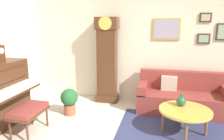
% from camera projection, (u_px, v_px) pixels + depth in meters
% --- Properties ---
extents(wall_back, '(5.30, 0.13, 2.80)m').
position_uv_depth(wall_back, '(134.00, 43.00, 5.11)').
color(wall_back, beige).
rests_on(wall_back, ground_plane).
extents(area_rug, '(2.10, 1.50, 0.01)m').
position_uv_depth(area_rug, '(177.00, 130.00, 3.85)').
color(area_rug, navy).
rests_on(area_rug, ground_plane).
extents(piano_bench, '(0.42, 0.70, 0.48)m').
position_uv_depth(piano_bench, '(29.00, 111.00, 3.67)').
color(piano_bench, '#4C2B19').
rests_on(piano_bench, ground_plane).
extents(grandfather_clock, '(0.52, 0.34, 2.03)m').
position_uv_depth(grandfather_clock, '(107.00, 62.00, 5.08)').
color(grandfather_clock, '#4C2B19').
rests_on(grandfather_clock, ground_plane).
extents(couch, '(1.90, 0.80, 0.84)m').
position_uv_depth(couch, '(182.00, 97.00, 4.64)').
color(couch, maroon).
rests_on(couch, ground_plane).
extents(coffee_table, '(0.88, 0.88, 0.45)m').
position_uv_depth(coffee_table, '(185.00, 111.00, 3.65)').
color(coffee_table, gold).
rests_on(coffee_table, ground_plane).
extents(green_jug, '(0.17, 0.17, 0.24)m').
position_uv_depth(green_jug, '(181.00, 101.00, 3.78)').
color(green_jug, '#234C33').
rests_on(green_jug, coffee_table).
extents(potted_plant, '(0.36, 0.36, 0.56)m').
position_uv_depth(potted_plant, '(69.00, 100.00, 4.45)').
color(potted_plant, '#935138').
rests_on(potted_plant, ground_plane).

